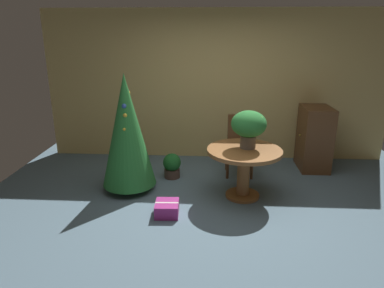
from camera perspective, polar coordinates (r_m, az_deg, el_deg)
ground_plane at (r=4.50m, az=3.80°, el=-11.41°), size 6.60×6.60×0.00m
back_wall_panel at (r=6.19m, az=3.97°, el=9.49°), size 6.00×0.10×2.60m
round_dining_table at (r=4.77m, az=8.57°, el=-2.83°), size 1.01×1.01×0.70m
flower_vase at (r=4.68m, az=9.35°, el=3.05°), size 0.47×0.47×0.51m
wooden_chair_far at (r=5.60m, az=7.82°, el=0.44°), size 0.42×0.41×0.95m
holiday_tree at (r=4.92m, az=-10.69°, el=2.16°), size 0.77×0.77×1.69m
gift_box_purple at (r=4.45m, az=-4.14°, el=-10.57°), size 0.30×0.33×0.17m
wooden_cabinet at (r=6.09m, az=19.53°, el=0.89°), size 0.49×0.65×1.05m
potted_plant at (r=5.47m, az=-3.32°, el=-3.53°), size 0.28×0.28×0.40m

